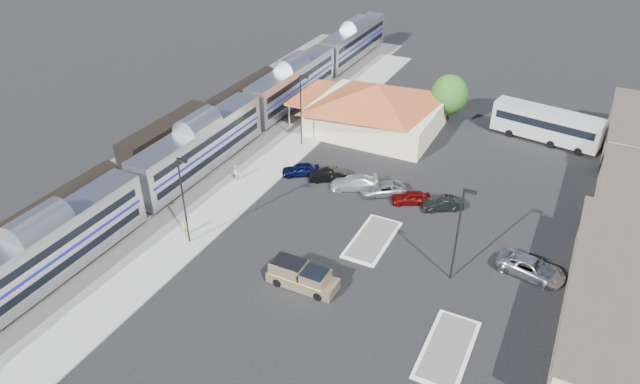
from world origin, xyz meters
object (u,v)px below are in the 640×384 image
at_px(station_depot, 376,107).
at_px(suv, 531,268).
at_px(pickup_truck, 303,277).
at_px(coach_bus, 547,124).

height_order(station_depot, suv, station_depot).
height_order(pickup_truck, coach_bus, coach_bus).
bearing_deg(pickup_truck, suv, -59.40).
xyz_separation_m(pickup_truck, coach_bus, (13.99, 36.92, 1.39)).
relative_size(suv, coach_bus, 0.43).
distance_m(suv, coach_bus, 27.12).
xyz_separation_m(suv, coach_bus, (-2.81, 26.93, 1.58)).
distance_m(pickup_truck, suv, 19.55).
relative_size(pickup_truck, suv, 1.05).
relative_size(station_depot, coach_bus, 1.40).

